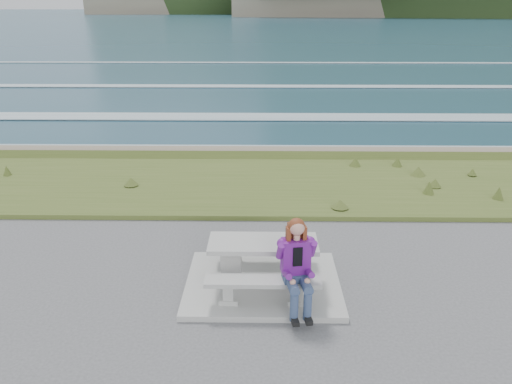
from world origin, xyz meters
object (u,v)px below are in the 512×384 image
(bench_landward, at_px, (263,285))
(bench_seaward, at_px, (263,244))
(seated_woman, at_px, (297,279))
(picnic_table, at_px, (263,250))

(bench_landward, bearing_deg, bench_seaward, 90.00)
(seated_woman, bearing_deg, bench_landward, 155.99)
(picnic_table, xyz_separation_m, bench_seaward, (0.00, 0.70, -0.23))
(picnic_table, relative_size, bench_landward, 1.00)
(picnic_table, relative_size, seated_woman, 1.23)
(bench_landward, height_order, bench_seaward, same)
(picnic_table, distance_m, bench_seaward, 0.74)
(bench_landward, relative_size, bench_seaward, 1.00)
(bench_seaward, relative_size, seated_woman, 1.23)
(bench_landward, bearing_deg, picnic_table, 90.00)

